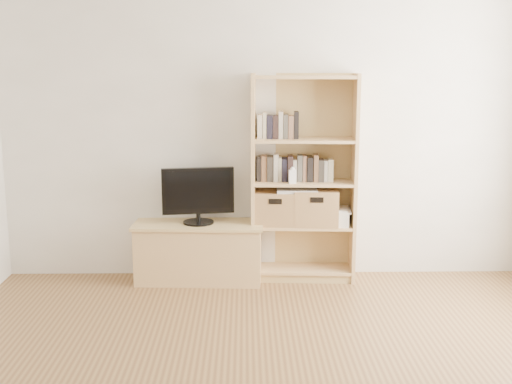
{
  "coord_description": "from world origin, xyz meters",
  "views": [
    {
      "loc": [
        -0.17,
        -2.98,
        1.85
      ],
      "look_at": [
        -0.08,
        1.9,
        0.86
      ],
      "focal_mm": 45.0,
      "sensor_mm": 36.0,
      "label": 1
    }
  ],
  "objects_px": {
    "baby_monitor": "(292,177)",
    "tv_stand": "(199,253)",
    "bookshelf": "(304,179)",
    "laptop": "(297,190)",
    "basket_right": "(316,207)",
    "television": "(198,196)",
    "basket_left": "(276,207)"
  },
  "relations": [
    {
      "from": "baby_monitor",
      "to": "tv_stand",
      "type": "bearing_deg",
      "value": 169.41
    },
    {
      "from": "tv_stand",
      "to": "bookshelf",
      "type": "relative_size",
      "value": 0.6
    },
    {
      "from": "laptop",
      "to": "basket_right",
      "type": "bearing_deg",
      "value": 4.51
    },
    {
      "from": "television",
      "to": "basket_right",
      "type": "distance_m",
      "value": 1.01
    },
    {
      "from": "basket_right",
      "to": "television",
      "type": "bearing_deg",
      "value": -174.41
    },
    {
      "from": "tv_stand",
      "to": "basket_left",
      "type": "distance_m",
      "value": 0.77
    },
    {
      "from": "television",
      "to": "baby_monitor",
      "type": "xyz_separation_m",
      "value": [
        0.79,
        -0.05,
        0.17
      ]
    },
    {
      "from": "bookshelf",
      "to": "basket_left",
      "type": "bearing_deg",
      "value": -178.81
    },
    {
      "from": "bookshelf",
      "to": "baby_monitor",
      "type": "height_order",
      "value": "bookshelf"
    },
    {
      "from": "tv_stand",
      "to": "television",
      "type": "xyz_separation_m",
      "value": [
        0.0,
        0.0,
        0.5
      ]
    },
    {
      "from": "tv_stand",
      "to": "basket_right",
      "type": "xyz_separation_m",
      "value": [
        1.0,
        0.03,
        0.4
      ]
    },
    {
      "from": "baby_monitor",
      "to": "basket_right",
      "type": "height_order",
      "value": "baby_monitor"
    },
    {
      "from": "baby_monitor",
      "to": "laptop",
      "type": "bearing_deg",
      "value": 51.87
    },
    {
      "from": "tv_stand",
      "to": "baby_monitor",
      "type": "relative_size",
      "value": 9.32
    },
    {
      "from": "laptop",
      "to": "basket_left",
      "type": "bearing_deg",
      "value": 174.31
    },
    {
      "from": "bookshelf",
      "to": "baby_monitor",
      "type": "relative_size",
      "value": 15.51
    },
    {
      "from": "tv_stand",
      "to": "basket_left",
      "type": "relative_size",
      "value": 3.04
    },
    {
      "from": "baby_monitor",
      "to": "basket_left",
      "type": "distance_m",
      "value": 0.33
    },
    {
      "from": "tv_stand",
      "to": "bookshelf",
      "type": "distance_m",
      "value": 1.1
    },
    {
      "from": "basket_right",
      "to": "basket_left",
      "type": "bearing_deg",
      "value": -179.14
    },
    {
      "from": "tv_stand",
      "to": "basket_left",
      "type": "xyz_separation_m",
      "value": [
        0.66,
        0.05,
        0.39
      ]
    },
    {
      "from": "bookshelf",
      "to": "basket_left",
      "type": "height_order",
      "value": "bookshelf"
    },
    {
      "from": "laptop",
      "to": "television",
      "type": "bearing_deg",
      "value": -176.2
    },
    {
      "from": "television",
      "to": "basket_left",
      "type": "relative_size",
      "value": 1.74
    },
    {
      "from": "bookshelf",
      "to": "basket_right",
      "type": "height_order",
      "value": "bookshelf"
    },
    {
      "from": "basket_left",
      "to": "basket_right",
      "type": "height_order",
      "value": "basket_right"
    },
    {
      "from": "tv_stand",
      "to": "baby_monitor",
      "type": "height_order",
      "value": "baby_monitor"
    },
    {
      "from": "television",
      "to": "tv_stand",
      "type": "bearing_deg",
      "value": 0.0
    },
    {
      "from": "bookshelf",
      "to": "basket_right",
      "type": "relative_size",
      "value": 4.77
    },
    {
      "from": "tv_stand",
      "to": "laptop",
      "type": "relative_size",
      "value": 3.11
    },
    {
      "from": "basket_right",
      "to": "laptop",
      "type": "distance_m",
      "value": 0.22
    },
    {
      "from": "television",
      "to": "basket_left",
      "type": "height_order",
      "value": "television"
    }
  ]
}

